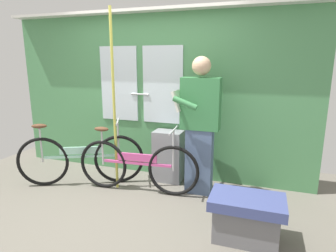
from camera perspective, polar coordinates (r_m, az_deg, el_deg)
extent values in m
cube|color=#666056|center=(3.59, -9.74, -16.09)|extent=(5.58, 3.97, 0.04)
cube|color=#4C8C56|center=(4.25, -2.74, 5.73)|extent=(4.58, 0.08, 2.35)
cube|color=silver|center=(4.42, -9.73, 8.29)|extent=(0.60, 0.02, 1.10)
cube|color=silver|center=(4.13, -1.07, 8.16)|extent=(0.60, 0.02, 1.10)
cylinder|color=#B2B2B7|center=(4.26, -5.61, 6.33)|extent=(0.28, 0.02, 0.02)
cube|color=silver|center=(4.18, -3.47, 22.07)|extent=(4.58, 0.28, 0.04)
torus|color=black|center=(4.13, -9.72, -6.52)|extent=(0.65, 0.33, 0.70)
torus|color=black|center=(4.32, -23.68, -6.56)|extent=(0.65, 0.33, 0.70)
cube|color=#9EDBC6|center=(4.18, -16.92, -5.81)|extent=(0.91, 0.45, 0.03)
cube|color=#9EDBC6|center=(4.15, -17.00, -4.67)|extent=(0.53, 0.27, 0.10)
cylinder|color=#B7B7BC|center=(4.25, -23.99, -3.33)|extent=(0.02, 0.02, 0.51)
ellipsoid|color=brown|center=(4.19, -24.31, -0.01)|extent=(0.22, 0.17, 0.06)
cylinder|color=#B7B7BC|center=(4.05, -9.87, -2.87)|extent=(0.02, 0.02, 0.55)
cylinder|color=#B7B7BC|center=(3.98, -10.02, 0.92)|extent=(0.21, 0.41, 0.02)
torus|color=black|center=(3.69, 1.06, -8.94)|extent=(0.67, 0.10, 0.67)
torus|color=black|center=(4.00, -12.77, -7.48)|extent=(0.67, 0.10, 0.67)
cube|color=#D14C93|center=(3.80, -6.17, -7.39)|extent=(0.92, 0.11, 0.03)
cube|color=#D14C93|center=(3.77, -6.20, -6.24)|extent=(0.54, 0.07, 0.10)
cylinder|color=#B7B7BC|center=(3.93, -12.95, -4.10)|extent=(0.02, 0.02, 0.49)
ellipsoid|color=brown|center=(3.86, -13.14, -0.59)|extent=(0.21, 0.11, 0.06)
cylinder|color=#B7B7BC|center=(3.60, 1.08, -5.00)|extent=(0.02, 0.02, 0.53)
cylinder|color=#B7B7BC|center=(3.53, 1.10, -0.87)|extent=(0.06, 0.44, 0.02)
cube|color=slate|center=(3.76, 6.22, -7.02)|extent=(0.34, 0.18, 0.86)
cube|color=#387F47|center=(3.58, 6.52, 4.42)|extent=(0.49, 0.20, 0.65)
sphere|color=tan|center=(3.54, 6.71, 11.81)|extent=(0.23, 0.23, 0.23)
cube|color=silver|center=(3.64, 2.21, 5.16)|extent=(0.11, 0.34, 0.26)
cylinder|color=#387F47|center=(3.40, 3.41, 4.58)|extent=(0.31, 0.07, 0.17)
cylinder|color=#387F47|center=(3.81, 5.19, 5.48)|extent=(0.31, 0.07, 0.17)
cube|color=gray|center=(4.14, 0.06, -6.00)|extent=(0.41, 0.28, 0.74)
cylinder|color=#C6C14C|center=(3.77, -10.73, 4.58)|extent=(0.04, 0.04, 2.35)
cube|color=#3D477F|center=(2.91, 15.52, -14.38)|extent=(0.70, 0.44, 0.10)
cube|color=slate|center=(3.02, 15.25, -18.18)|extent=(0.60, 0.36, 0.35)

